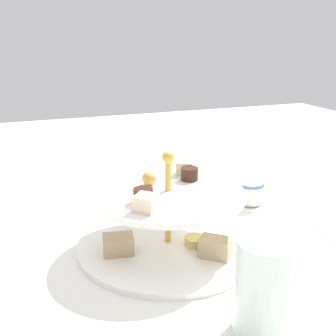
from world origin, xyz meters
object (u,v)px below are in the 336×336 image
(teacup_with_saucer, at_px, (249,194))
(butter_knife_right, at_px, (336,244))
(water_glass_tall_right, at_px, (263,288))
(water_glass_short_left, at_px, (191,181))
(tiered_serving_stand, at_px, (168,222))

(teacup_with_saucer, xyz_separation_m, butter_knife_right, (0.05, -0.21, -0.02))
(water_glass_tall_right, height_order, teacup_with_saucer, water_glass_tall_right)
(water_glass_short_left, bearing_deg, water_glass_tall_right, -102.56)
(tiered_serving_stand, height_order, water_glass_tall_right, tiered_serving_stand)
(water_glass_tall_right, relative_size, butter_knife_right, 0.71)
(butter_knife_right, bearing_deg, tiered_serving_stand, 84.31)
(tiered_serving_stand, relative_size, water_glass_short_left, 4.47)
(water_glass_short_left, bearing_deg, butter_knife_right, -64.22)
(teacup_with_saucer, bearing_deg, tiered_serving_stand, -153.62)
(teacup_with_saucer, bearing_deg, water_glass_tall_right, -119.08)
(water_glass_tall_right, xyz_separation_m, butter_knife_right, (0.24, 0.14, -0.06))
(water_glass_tall_right, distance_m, teacup_with_saucer, 0.40)
(water_glass_short_left, bearing_deg, teacup_with_saucer, -43.11)
(water_glass_short_left, xyz_separation_m, teacup_with_saucer, (0.10, -0.09, -0.01))
(water_glass_tall_right, bearing_deg, butter_knife_right, 30.19)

